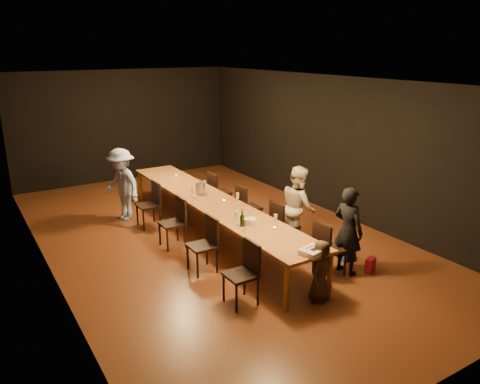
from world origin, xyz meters
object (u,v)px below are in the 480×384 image
chair_right_2 (249,207)px  chair_left_2 (172,223)px  chair_left_1 (202,245)px  woman_birthday (348,231)px  child (321,271)px  champagne_bottle (242,218)px  chair_right_1 (285,225)px  chair_left_3 (148,205)px  chair_left_0 (241,274)px  ice_bucket (200,189)px  birthday_cake (313,251)px  woman_tan (299,207)px  chair_right_0 (330,248)px  man_blue (122,185)px  plate_stack (251,222)px  chair_right_3 (220,192)px  table (212,203)px

chair_right_2 → chair_left_2: same height
chair_left_1 → woman_birthday: size_ratio=0.63×
child → champagne_bottle: 1.60m
chair_right_1 → chair_left_3: 2.94m
woman_birthday → child: 1.09m
chair_left_0 → ice_bucket: size_ratio=4.37×
birthday_cake → chair_right_2: bearing=61.3°
chair_left_1 → chair_left_3: size_ratio=1.00×
chair_left_1 → woman_tan: (2.00, -0.00, 0.30)m
chair_right_0 → champagne_bottle: champagne_bottle is taller
chair_left_1 → man_blue: bearing=5.6°
chair_right_0 → birthday_cake: 0.98m
chair_left_1 → plate_stack: bearing=-107.9°
chair_right_0 → champagne_bottle: bearing=-131.5°
chair_right_3 → chair_left_3: bearing=-90.0°
woman_tan → ice_bucket: (-1.14, 1.71, 0.09)m
chair_left_3 → woman_tan: size_ratio=0.61×
chair_left_1 → chair_left_2: size_ratio=1.00×
woman_birthday → plate_stack: woman_birthday is taller
chair_right_3 → table: bearing=-35.3°
child → plate_stack: child is taller
woman_tan → chair_right_3: bearing=28.9°
chair_left_3 → chair_left_0: bearing=-180.0°
chair_right_1 → chair_left_3: same height
birthday_cake → ice_bucket: ice_bucket is taller
chair_right_3 → man_blue: man_blue is taller
birthday_cake → chair_right_1: bearing=51.5°
chair_left_0 → ice_bucket: (0.86, 2.90, 0.39)m
chair_right_1 → chair_right_2: size_ratio=1.00×
woman_birthday → child: (-0.96, -0.45, -0.27)m
plate_stack → birthday_cake: bearing=-85.3°
chair_left_2 → man_blue: man_blue is taller
chair_right_1 → chair_right_2: bearing=180.0°
chair_right_2 → man_blue: 2.76m
table → chair_right_3: (0.85, 1.20, -0.24)m
chair_left_3 → woman_birthday: size_ratio=0.63×
woman_birthday → chair_right_2: bearing=-2.1°
woman_tan → child: 2.00m
woman_tan → champagne_bottle: size_ratio=5.12×
woman_birthday → man_blue: (-2.30, 4.36, 0.04)m
chair_right_3 → champagne_bottle: (-1.08, -2.65, 0.43)m
birthday_cake → ice_bucket: (-0.05, 3.38, 0.07)m
woman_tan → champagne_bottle: (-1.38, -0.25, 0.13)m
chair_left_2 → chair_left_3: bearing=0.0°
chair_right_2 → chair_right_3: bearing=180.0°
child → birthday_cake: size_ratio=2.37×
chair_left_2 → plate_stack: size_ratio=4.90×
chair_right_3 → woman_birthday: size_ratio=0.63×
chair_right_0 → birthday_cake: chair_right_0 is taller
plate_stack → child: bearing=-80.6°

